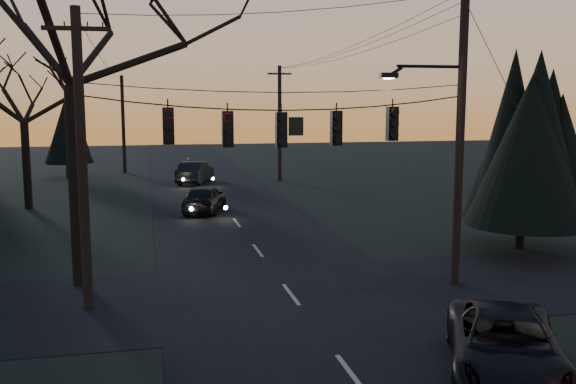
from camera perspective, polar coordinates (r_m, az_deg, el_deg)
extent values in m
cube|color=black|center=(29.60, -4.03, -3.48)|extent=(8.00, 120.00, 0.02)
cube|color=black|center=(20.07, 0.27, -9.11)|extent=(60.00, 7.00, 0.02)
cylinder|color=black|center=(19.11, -0.46, 8.56)|extent=(11.50, 0.04, 0.04)
cylinder|color=black|center=(21.60, -18.37, 0.44)|extent=(0.44, 0.44, 6.44)
cylinder|color=black|center=(27.70, 19.93, -3.09)|extent=(0.36, 0.36, 1.60)
cone|color=black|center=(27.27, 20.28, 4.12)|extent=(4.86, 4.86, 6.18)
cylinder|color=black|center=(38.18, -22.22, 2.15)|extent=(0.44, 0.44, 4.76)
cylinder|color=black|center=(52.56, -18.94, 2.06)|extent=(0.36, 0.36, 1.60)
cone|color=black|center=(52.36, -19.09, 5.30)|extent=(3.33, 3.33, 5.16)
imported|color=black|center=(14.96, 18.80, -12.88)|extent=(4.25, 5.59, 1.41)
imported|color=black|center=(34.59, -7.43, -0.59)|extent=(2.97, 4.76, 1.51)
imported|color=black|center=(46.82, -8.24, 1.72)|extent=(3.18, 5.10, 1.59)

